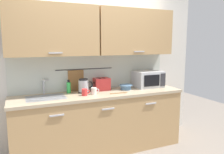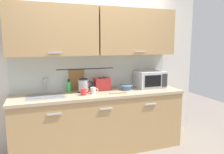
{
  "view_description": "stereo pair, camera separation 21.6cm",
  "coord_description": "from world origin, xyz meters",
  "px_view_note": "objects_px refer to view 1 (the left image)",
  "views": [
    {
      "loc": [
        -1.09,
        -2.67,
        1.62
      ],
      "look_at": [
        0.2,
        0.33,
        1.12
      ],
      "focal_mm": 35.01,
      "sensor_mm": 36.0,
      "label": 1
    },
    {
      "loc": [
        -0.89,
        -2.75,
        1.62
      ],
      "look_at": [
        0.2,
        0.33,
        1.12
      ],
      "focal_mm": 35.01,
      "sensor_mm": 36.0,
      "label": 2
    }
  ],
  "objects_px": {
    "dish_soap_bottle": "(69,87)",
    "mug_near_sink": "(85,92)",
    "mug_by_kettle": "(94,91)",
    "electric_kettle": "(84,86)",
    "toaster": "(102,84)",
    "wooden_spoon": "(121,93)",
    "mixing_bowl": "(126,87)",
    "microwave": "(148,79)"
  },
  "relations": [
    {
      "from": "mixing_bowl",
      "to": "mug_by_kettle",
      "type": "distance_m",
      "value": 0.57
    },
    {
      "from": "dish_soap_bottle",
      "to": "mug_by_kettle",
      "type": "xyz_separation_m",
      "value": [
        0.32,
        -0.22,
        -0.04
      ]
    },
    {
      "from": "mug_near_sink",
      "to": "mixing_bowl",
      "type": "xyz_separation_m",
      "value": [
        0.71,
        0.14,
        -0.0
      ]
    },
    {
      "from": "electric_kettle",
      "to": "mug_by_kettle",
      "type": "height_order",
      "value": "electric_kettle"
    },
    {
      "from": "mug_near_sink",
      "to": "mug_by_kettle",
      "type": "xyz_separation_m",
      "value": [
        0.15,
        0.03,
        0.0
      ]
    },
    {
      "from": "dish_soap_bottle",
      "to": "wooden_spoon",
      "type": "distance_m",
      "value": 0.78
    },
    {
      "from": "dish_soap_bottle",
      "to": "mixing_bowl",
      "type": "bearing_deg",
      "value": -7.41
    },
    {
      "from": "mug_near_sink",
      "to": "mug_by_kettle",
      "type": "bearing_deg",
      "value": 12.14
    },
    {
      "from": "mug_by_kettle",
      "to": "electric_kettle",
      "type": "bearing_deg",
      "value": 125.12
    },
    {
      "from": "microwave",
      "to": "mug_by_kettle",
      "type": "xyz_separation_m",
      "value": [
        -1.01,
        -0.15,
        -0.09
      ]
    },
    {
      "from": "microwave",
      "to": "toaster",
      "type": "xyz_separation_m",
      "value": [
        -0.8,
        0.07,
        -0.04
      ]
    },
    {
      "from": "mug_near_sink",
      "to": "wooden_spoon",
      "type": "distance_m",
      "value": 0.54
    },
    {
      "from": "electric_kettle",
      "to": "mug_by_kettle",
      "type": "bearing_deg",
      "value": -54.88
    },
    {
      "from": "mug_near_sink",
      "to": "microwave",
      "type": "bearing_deg",
      "value": 9.16
    },
    {
      "from": "microwave",
      "to": "electric_kettle",
      "type": "relative_size",
      "value": 2.03
    },
    {
      "from": "microwave",
      "to": "mixing_bowl",
      "type": "bearing_deg",
      "value": -173.85
    },
    {
      "from": "microwave",
      "to": "electric_kettle",
      "type": "height_order",
      "value": "microwave"
    },
    {
      "from": "mug_by_kettle",
      "to": "dish_soap_bottle",
      "type": "bearing_deg",
      "value": 145.13
    },
    {
      "from": "mug_near_sink",
      "to": "wooden_spoon",
      "type": "relative_size",
      "value": 0.43
    },
    {
      "from": "toaster",
      "to": "wooden_spoon",
      "type": "relative_size",
      "value": 0.93
    },
    {
      "from": "dish_soap_bottle",
      "to": "toaster",
      "type": "height_order",
      "value": "dish_soap_bottle"
    },
    {
      "from": "mixing_bowl",
      "to": "wooden_spoon",
      "type": "distance_m",
      "value": 0.28
    },
    {
      "from": "electric_kettle",
      "to": "dish_soap_bottle",
      "type": "distance_m",
      "value": 0.22
    },
    {
      "from": "dish_soap_bottle",
      "to": "mug_near_sink",
      "type": "relative_size",
      "value": 1.63
    },
    {
      "from": "mug_by_kettle",
      "to": "wooden_spoon",
      "type": "xyz_separation_m",
      "value": [
        0.38,
        -0.1,
        -0.04
      ]
    },
    {
      "from": "microwave",
      "to": "mug_near_sink",
      "type": "xyz_separation_m",
      "value": [
        -1.15,
        -0.19,
        -0.09
      ]
    },
    {
      "from": "dish_soap_bottle",
      "to": "toaster",
      "type": "xyz_separation_m",
      "value": [
        0.52,
        -0.0,
        0.01
      ]
    },
    {
      "from": "electric_kettle",
      "to": "toaster",
      "type": "xyz_separation_m",
      "value": [
        0.31,
        0.07,
        -0.01
      ]
    },
    {
      "from": "toaster",
      "to": "mug_by_kettle",
      "type": "height_order",
      "value": "toaster"
    },
    {
      "from": "dish_soap_bottle",
      "to": "mug_by_kettle",
      "type": "height_order",
      "value": "dish_soap_bottle"
    },
    {
      "from": "toaster",
      "to": "mug_by_kettle",
      "type": "relative_size",
      "value": 2.13
    },
    {
      "from": "toaster",
      "to": "dish_soap_bottle",
      "type": "bearing_deg",
      "value": 179.79
    },
    {
      "from": "mixing_bowl",
      "to": "mug_by_kettle",
      "type": "relative_size",
      "value": 1.78
    },
    {
      "from": "mug_near_sink",
      "to": "wooden_spoon",
      "type": "bearing_deg",
      "value": -7.49
    },
    {
      "from": "electric_kettle",
      "to": "mug_near_sink",
      "type": "distance_m",
      "value": 0.2
    },
    {
      "from": "electric_kettle",
      "to": "toaster",
      "type": "height_order",
      "value": "electric_kettle"
    },
    {
      "from": "dish_soap_bottle",
      "to": "mug_by_kettle",
      "type": "relative_size",
      "value": 1.63
    },
    {
      "from": "electric_kettle",
      "to": "mixing_bowl",
      "type": "relative_size",
      "value": 1.06
    },
    {
      "from": "electric_kettle",
      "to": "microwave",
      "type": "bearing_deg",
      "value": 0.09
    },
    {
      "from": "microwave",
      "to": "wooden_spoon",
      "type": "relative_size",
      "value": 1.67
    },
    {
      "from": "microwave",
      "to": "dish_soap_bottle",
      "type": "bearing_deg",
      "value": 177.08
    },
    {
      "from": "microwave",
      "to": "mixing_bowl",
      "type": "height_order",
      "value": "microwave"
    }
  ]
}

